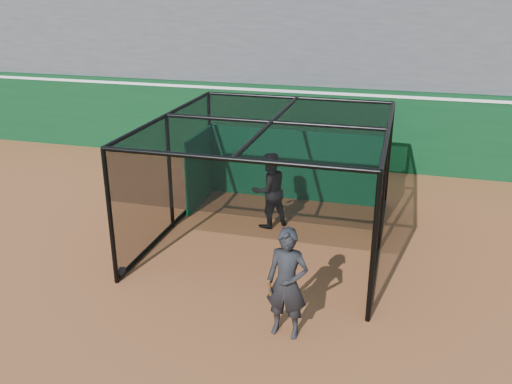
# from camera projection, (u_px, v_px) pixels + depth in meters

# --- Properties ---
(ground) EXTENTS (120.00, 120.00, 0.00)m
(ground) POSITION_uv_depth(u_px,v_px,m) (183.00, 294.00, 10.18)
(ground) COLOR #96532B
(ground) RESTS_ON ground
(outfield_wall) EXTENTS (50.00, 0.50, 2.50)m
(outfield_wall) POSITION_uv_depth(u_px,v_px,m) (284.00, 123.00, 17.37)
(outfield_wall) COLOR #093618
(outfield_wall) RESTS_ON ground
(grandstand) EXTENTS (50.00, 7.85, 8.95)m
(grandstand) POSITION_uv_depth(u_px,v_px,m) (308.00, 13.00, 19.62)
(grandstand) COLOR #4C4C4F
(grandstand) RESTS_ON ground
(batting_cage) EXTENTS (4.92, 5.50, 2.72)m
(batting_cage) POSITION_uv_depth(u_px,v_px,m) (271.00, 182.00, 11.93)
(batting_cage) COLOR black
(batting_cage) RESTS_ON ground
(batter) EXTENTS (1.12, 1.11, 1.83)m
(batter) POSITION_uv_depth(u_px,v_px,m) (269.00, 190.00, 12.73)
(batter) COLOR black
(batter) RESTS_ON ground
(on_deck_player) EXTENTS (0.73, 0.51, 1.90)m
(on_deck_player) POSITION_uv_depth(u_px,v_px,m) (287.00, 284.00, 8.69)
(on_deck_player) COLOR black
(on_deck_player) RESTS_ON ground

